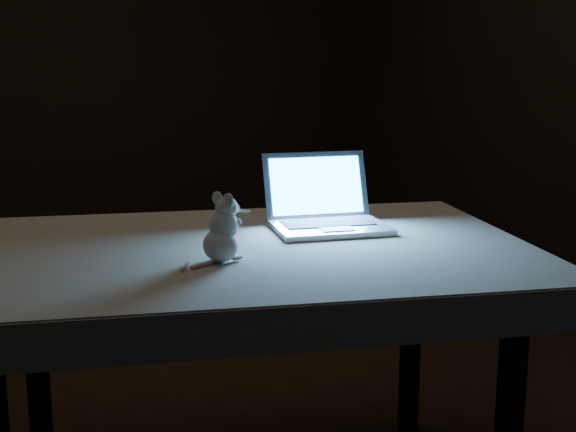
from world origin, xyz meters
TOP-DOWN VIEW (x-y plane):
  - floor at (0.00, 0.00)m, footprint 5.00×5.00m
  - back_wall at (0.00, 2.50)m, footprint 4.50×0.04m
  - table at (-0.25, -0.62)m, footprint 1.53×1.24m
  - tablecloth at (-0.34, -0.63)m, footprint 1.52×1.10m
  - laptop at (0.02, -0.59)m, footprint 0.36×0.34m
  - plush_mouse at (-0.37, -0.73)m, footprint 0.14×0.14m

SIDE VIEW (x-z plane):
  - floor at x=0.00m, z-range 0.00..0.00m
  - table at x=-0.25m, z-range 0.00..0.71m
  - tablecloth at x=-0.34m, z-range 0.62..0.72m
  - plush_mouse at x=-0.37m, z-range 0.72..0.88m
  - laptop at x=0.02m, z-range 0.72..0.92m
  - back_wall at x=0.00m, z-range 0.00..2.60m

